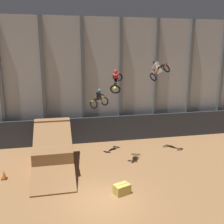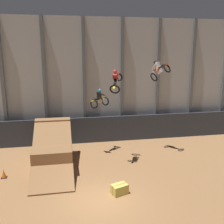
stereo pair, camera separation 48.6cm
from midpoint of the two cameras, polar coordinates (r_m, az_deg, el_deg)
name	(u,v)px [view 1 (the left image)]	position (r m, az deg, el deg)	size (l,w,h in m)	color
ground_plane	(105,201)	(15.11, -2.55, -18.73)	(60.00, 60.00, 0.00)	#996B42
arena_back_wall	(83,81)	(23.35, -6.97, 6.76)	(32.00, 0.40, 10.83)	#ADB2B7
lower_barrier	(85,130)	(23.24, -6.45, -4.01)	(31.36, 0.20, 2.30)	#2D333D
dirt_ramp	(53,151)	(19.35, -13.38, -8.31)	(2.64, 6.30, 3.04)	olive
rider_bike_left_air	(99,100)	(20.39, -3.48, 2.69)	(1.60, 1.57, 1.44)	black
rider_bike_center_air	(116,80)	(18.09, 0.16, 6.88)	(1.28, 1.87, 1.70)	black
rider_bike_right_air	(159,70)	(20.57, 9.43, 9.03)	(1.51, 1.80, 1.68)	black
traffic_cone_near_ramp	(4,175)	(18.55, -23.16, -12.49)	(0.36, 0.36, 0.58)	black
hay_bale_trackside	(122,189)	(15.61, 1.23, -16.41)	(1.05, 0.87, 0.57)	#CCB751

